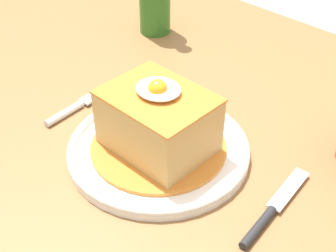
% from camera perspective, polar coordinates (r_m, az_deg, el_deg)
% --- Properties ---
extents(dining_table, '(1.30, 0.84, 0.76)m').
position_cam_1_polar(dining_table, '(0.89, 1.33, -3.94)').
color(dining_table, olive).
rests_on(dining_table, ground_plane).
extents(main_plate, '(0.27, 0.27, 0.02)m').
position_cam_1_polar(main_plate, '(0.72, -1.10, -2.64)').
color(main_plate, white).
rests_on(main_plate, dining_table).
extents(sandwich_meal, '(0.20, 0.20, 0.12)m').
position_cam_1_polar(sandwich_meal, '(0.70, -1.14, 0.29)').
color(sandwich_meal, orange).
rests_on(sandwich_meal, main_plate).
extents(fork, '(0.03, 0.14, 0.01)m').
position_cam_1_polar(fork, '(0.83, -10.75, 2.09)').
color(fork, silver).
rests_on(fork, dining_table).
extents(knife, '(0.03, 0.17, 0.01)m').
position_cam_1_polar(knife, '(0.65, 11.38, -10.10)').
color(knife, '#262628').
rests_on(knife, dining_table).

